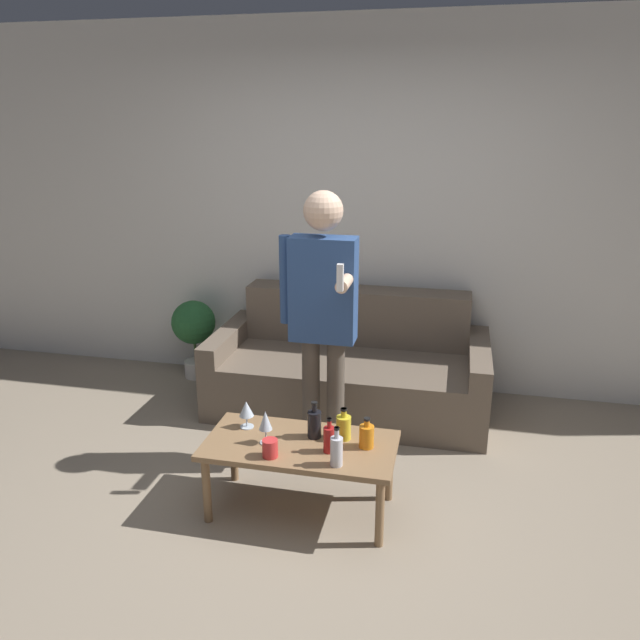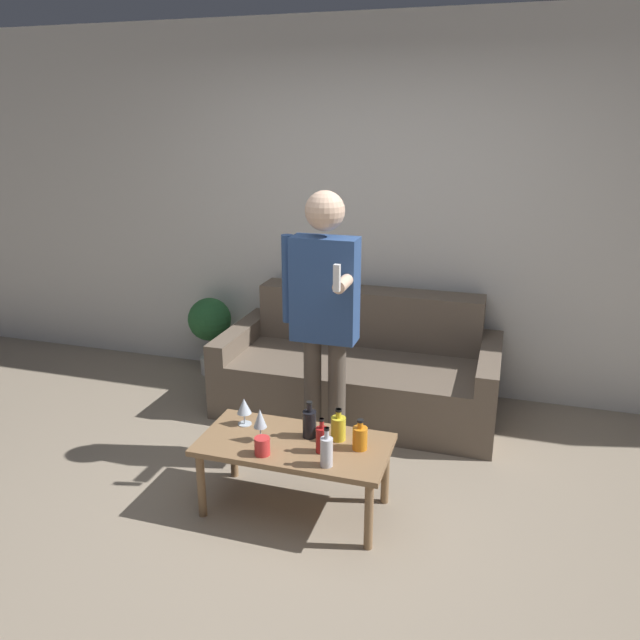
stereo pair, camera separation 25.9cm
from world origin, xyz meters
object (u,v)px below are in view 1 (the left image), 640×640
(person_standing_front, at_px, (322,308))
(couch, at_px, (350,368))
(coffee_table, at_px, (300,451))
(bottle_orange, at_px, (344,427))

(person_standing_front, bearing_deg, couch, 88.29)
(coffee_table, relative_size, person_standing_front, 0.61)
(couch, distance_m, coffee_table, 1.34)
(coffee_table, height_order, bottle_orange, bottle_orange)
(bottle_orange, bearing_deg, coffee_table, -155.56)
(person_standing_front, bearing_deg, bottle_orange, -63.68)
(couch, xyz_separation_m, person_standing_front, (-0.02, -0.83, 0.70))
(coffee_table, bearing_deg, couch, 88.65)
(coffee_table, bearing_deg, bottle_orange, 24.44)
(couch, bearing_deg, bottle_orange, -81.76)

